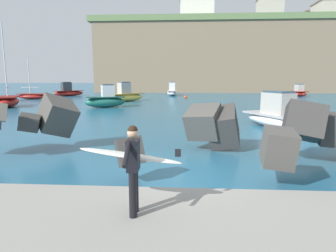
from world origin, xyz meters
The scene contains 19 objects.
ground_plane centered at (0.00, 0.00, 0.00)m, with size 400.00×400.00×0.00m, color #235B7A.
walkway_path centered at (0.00, -4.00, 0.12)m, with size 48.00×4.40×0.24m, color gray.
breakwater_jetty centered at (3.84, 1.55, 1.27)m, with size 32.03×5.99×2.68m.
surfer_with_board centered at (-0.88, -3.19, 1.28)m, with size 2.10×1.17×1.78m.
boat_near_centre centered at (5.67, 8.66, 0.66)m, with size 4.08×6.34×2.19m.
boat_near_right centered at (-18.35, 20.58, 0.62)m, with size 3.76×4.88×8.48m.
boat_mid_left centered at (-21.99, 32.34, 0.46)m, with size 4.25×1.95×5.90m.
boat_mid_centre centered at (18.87, 42.51, 0.64)m, with size 2.41×4.84×2.05m.
boat_mid_right centered at (-19.85, 40.03, 0.73)m, with size 4.91×4.79×2.39m.
boat_far_left centered at (-7.66, 28.97, 0.77)m, with size 4.54×4.78×2.51m.
boat_far_centre centered at (-2.42, 42.53, 0.73)m, with size 1.91×5.44×2.38m.
boat_far_right centered at (-8.08, 20.73, 0.76)m, with size 4.33×3.21×2.35m.
mooring_buoy_inner centered at (-13.47, 31.51, 0.22)m, with size 0.44×0.44×0.44m.
mooring_buoy_middle centered at (-0.02, 34.86, 0.22)m, with size 0.44×0.44×0.44m.
headland_bluff centered at (24.02, 69.31, 7.83)m, with size 88.56×34.34×15.61m.
station_building_west centered at (2.31, 65.73, 18.56)m, with size 8.25×5.67×5.85m.
station_building_central centered at (33.00, 72.32, 17.71)m, with size 6.83×4.70×4.16m.
station_building_east centered at (19.52, 66.17, 18.82)m, with size 5.15×7.17×6.37m.
station_building_annex centered at (32.96, 65.11, 18.04)m, with size 6.48×6.88×4.83m.
Camera 1 is at (0.17, -8.69, 2.88)m, focal length 31.48 mm.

